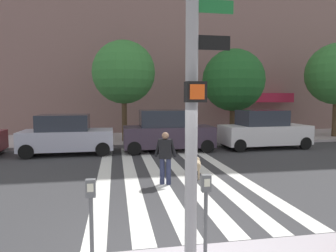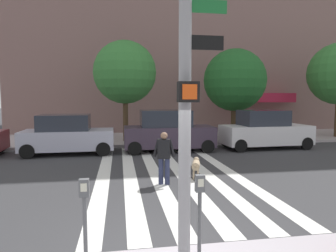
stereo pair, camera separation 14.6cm
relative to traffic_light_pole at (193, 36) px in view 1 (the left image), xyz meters
The scene contains 13 objects.
ground_plane 7.32m from the traffic_light_pole, 91.84° to the left, with size 160.00×160.00×0.00m, color #353538.
sidewalk_far 15.54m from the traffic_light_pole, 90.78° to the left, with size 80.00×6.00×0.15m, color #ACA1A3.
crosswalk_stripes 7.35m from the traffic_light_pole, 83.33° to the left, with size 4.95×10.88×0.01m.
traffic_light_pole is the anchor object (origin of this frame).
parking_meter_curbside 2.51m from the traffic_light_pole, 33.16° to the left, with size 0.14×0.11×1.36m.
parking_meter_second_along 2.89m from the traffic_light_pole, behind, with size 0.14×0.11×1.36m.
parked_car_behind_first 11.53m from the traffic_light_pole, 107.66° to the left, with size 4.29×2.07×1.91m.
parked_car_third_in_line 11.10m from the traffic_light_pole, 82.00° to the left, with size 4.53×1.95×2.09m.
parked_car_fourth_in_line 12.92m from the traffic_light_pole, 57.62° to the left, with size 4.75×2.13×2.06m.
street_tree_nearest 13.70m from the traffic_light_pole, 92.38° to the left, with size 3.69×3.69×5.91m.
street_tree_middle 15.01m from the traffic_light_pole, 65.53° to the left, with size 3.87×3.87×5.61m.
pedestrian_dog_walker 5.52m from the traffic_light_pole, 85.09° to the left, with size 0.70×0.34×1.64m.
dog_on_leash 6.46m from the traffic_light_pole, 73.68° to the left, with size 0.44×0.97×0.65m.
Camera 1 is at (-0.87, -4.74, 2.66)m, focal length 31.71 mm.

